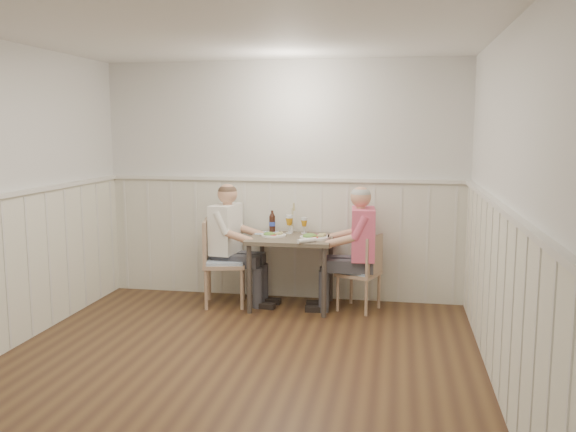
% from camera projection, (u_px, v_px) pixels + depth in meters
% --- Properties ---
extents(ground_plane, '(4.50, 4.50, 0.00)m').
position_uv_depth(ground_plane, '(228.00, 374.00, 4.69)').
color(ground_plane, '#42291A').
extents(room_shell, '(4.04, 4.54, 2.60)m').
position_uv_depth(room_shell, '(225.00, 177.00, 4.47)').
color(room_shell, silver).
rests_on(room_shell, ground).
extents(wainscot, '(4.00, 4.49, 1.34)m').
position_uv_depth(wainscot, '(249.00, 267.00, 5.26)').
color(wainscot, silver).
rests_on(wainscot, ground).
extents(dining_table, '(0.86, 0.70, 0.75)m').
position_uv_depth(dining_table, '(291.00, 247.00, 6.36)').
color(dining_table, '#50483C').
rests_on(dining_table, ground).
extents(chair_right, '(0.48, 0.48, 0.79)m').
position_uv_depth(chair_right, '(363.00, 270.00, 6.26)').
color(chair_right, '#9C7E60').
rests_on(chair_right, ground).
extents(chair_left, '(0.52, 0.52, 0.92)m').
position_uv_depth(chair_left, '(219.00, 259.00, 6.46)').
color(chair_left, '#9C7E60').
rests_on(chair_left, ground).
extents(man_in_pink, '(0.63, 0.44, 1.31)m').
position_uv_depth(man_in_pink, '(359.00, 258.00, 6.25)').
color(man_in_pink, '#3F3F47').
rests_on(man_in_pink, ground).
extents(diner_cream, '(0.64, 0.45, 1.31)m').
position_uv_depth(diner_cream, '(229.00, 253.00, 6.53)').
color(diner_cream, '#3F3F47').
rests_on(diner_cream, ground).
extents(plate_man, '(0.31, 0.31, 0.08)m').
position_uv_depth(plate_man, '(314.00, 236.00, 6.26)').
color(plate_man, white).
rests_on(plate_man, dining_table).
extents(plate_diner, '(0.26, 0.26, 0.07)m').
position_uv_depth(plate_diner, '(272.00, 234.00, 6.39)').
color(plate_diner, white).
rests_on(plate_diner, dining_table).
extents(beer_glass_a, '(0.07, 0.07, 0.17)m').
position_uv_depth(beer_glass_a, '(304.00, 223.00, 6.55)').
color(beer_glass_a, silver).
rests_on(beer_glass_a, dining_table).
extents(beer_glass_b, '(0.08, 0.08, 0.20)m').
position_uv_depth(beer_glass_b, '(289.00, 221.00, 6.55)').
color(beer_glass_b, silver).
rests_on(beer_glass_b, dining_table).
extents(beer_bottle, '(0.07, 0.07, 0.24)m').
position_uv_depth(beer_bottle, '(272.00, 222.00, 6.63)').
color(beer_bottle, black).
rests_on(beer_bottle, dining_table).
extents(rolled_napkin, '(0.19, 0.18, 0.05)m').
position_uv_depth(rolled_napkin, '(307.00, 240.00, 6.02)').
color(rolled_napkin, white).
rests_on(rolled_napkin, dining_table).
extents(grass_vase, '(0.04, 0.04, 0.35)m').
position_uv_depth(grass_vase, '(292.00, 219.00, 6.56)').
color(grass_vase, silver).
rests_on(grass_vase, dining_table).
extents(gingham_mat, '(0.30, 0.26, 0.01)m').
position_uv_depth(gingham_mat, '(267.00, 233.00, 6.58)').
color(gingham_mat, '#5174A3').
rests_on(gingham_mat, dining_table).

